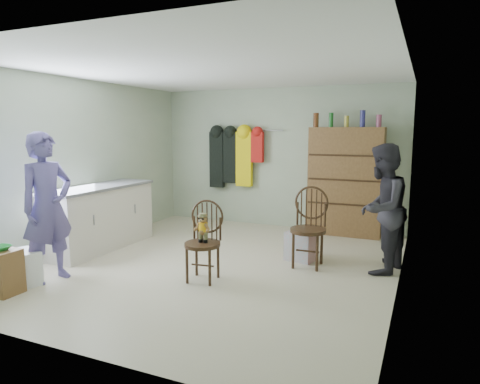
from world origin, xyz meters
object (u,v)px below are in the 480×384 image
at_px(chair_far, 309,224).
at_px(counter, 100,217).
at_px(chair_front, 204,235).
at_px(dresser, 345,181).

bearing_deg(chair_far, counter, -174.48).
relative_size(chair_front, dresser, 0.46).
relative_size(counter, chair_front, 1.98).
height_order(chair_front, chair_far, chair_far).
relative_size(chair_front, chair_far, 0.91).
height_order(chair_far, dresser, dresser).
distance_m(counter, chair_front, 2.16).
xyz_separation_m(counter, dresser, (3.20, 2.30, 0.44)).
bearing_deg(counter, dresser, 35.69).
bearing_deg(chair_front, counter, 157.25).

